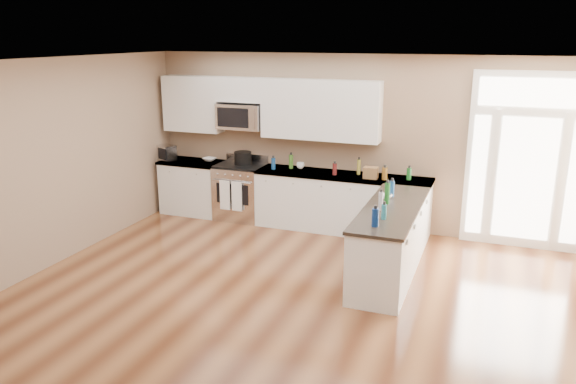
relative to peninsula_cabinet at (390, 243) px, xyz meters
The scene contains 18 objects.
ground 2.46m from the peninsula_cabinet, 112.44° to the right, with size 8.00×8.00×0.00m, color #522A17.
room_shell 2.74m from the peninsula_cabinet, 112.44° to the right, with size 8.00×8.00×8.00m.
back_cabinet_left 4.06m from the peninsula_cabinet, 159.09° to the left, with size 1.10×0.66×0.94m.
back_cabinet_right 1.81m from the peninsula_cabinet, 126.68° to the left, with size 2.85×0.66×0.94m.
peninsula_cabinet is the anchor object (origin of this frame).
upper_cabinet_left 4.39m from the peninsula_cabinet, 157.26° to the left, with size 1.04×0.33×0.95m, color silver.
upper_cabinet_right 2.65m from the peninsula_cabinet, 133.15° to the left, with size 1.94×0.33×0.95m, color silver.
upper_cabinet_short 3.73m from the peninsula_cabinet, 150.98° to the left, with size 0.82×0.33×0.40m, color silver.
microwave 3.53m from the peninsula_cabinet, 151.57° to the left, with size 0.78×0.41×0.42m.
entry_door 2.52m from the peninsula_cabinet, 46.51° to the left, with size 1.70×0.10×2.60m.
kitchen_range 3.21m from the peninsula_cabinet, 153.15° to the left, with size 0.80×0.71×1.08m.
stockpot 3.28m from the peninsula_cabinet, 151.92° to the left, with size 0.30×0.30×0.23m, color black.
toaster_oven 4.53m from the peninsula_cabinet, 162.05° to the left, with size 0.31×0.24×0.26m, color silver.
cardboard_box 1.60m from the peninsula_cabinet, 113.48° to the left, with size 0.22×0.16×0.18m, color brown.
bowl_left 3.89m from the peninsula_cabinet, 155.93° to the left, with size 0.22×0.22×0.05m, color white.
bowl_peninsula 0.66m from the peninsula_cabinet, 112.42° to the left, with size 0.16×0.16×0.05m, color white.
cup_counter 2.48m from the peninsula_cabinet, 138.96° to the left, with size 0.13×0.13×0.10m, color white.
counter_bottles 1.07m from the peninsula_cabinet, 132.33° to the left, with size 2.29×2.46×0.28m.
Camera 1 is at (2.12, -4.71, 3.10)m, focal length 35.00 mm.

